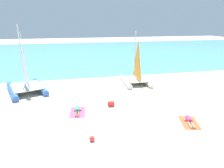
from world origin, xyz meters
name	(u,v)px	position (x,y,z in m)	size (l,w,h in m)	color
ground_plane	(103,82)	(0.00, 10.00, 0.00)	(120.00, 120.00, 0.00)	beige
ocean_water	(86,52)	(0.00, 31.95, 0.03)	(120.00, 40.00, 0.05)	#5BB2C1
sailboat_white	(136,76)	(3.33, 8.76, 0.81)	(2.82, 4.27, 5.44)	white
sailboat_blue	(26,83)	(-7.61, 8.32, 0.92)	(4.46, 5.49, 6.19)	blue
towel_left	(78,112)	(-3.16, 2.85, 0.01)	(1.10, 1.90, 0.01)	#D84C99
sunbather_left	(77,110)	(-3.15, 2.92, 0.13)	(0.58, 1.57, 0.30)	#3FB28C
towel_right	(189,123)	(4.02, -0.32, 0.01)	(1.10, 1.90, 0.01)	#EA5933
sunbather_right	(189,120)	(4.04, -0.26, 0.13)	(0.82, 1.54, 0.30)	#D83372
beach_ball	(92,139)	(-2.54, -1.07, 0.16)	(0.32, 0.32, 0.32)	red
cooler_box	(111,104)	(-0.51, 3.41, 0.18)	(0.50, 0.36, 0.36)	red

